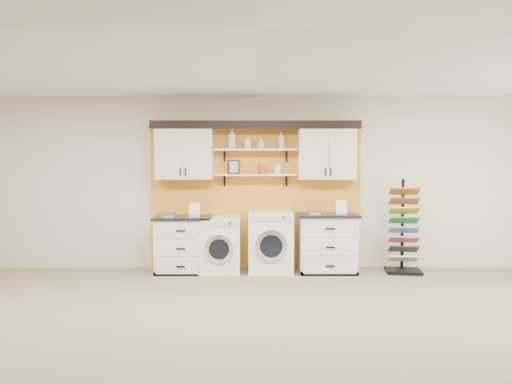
{
  "coord_description": "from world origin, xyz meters",
  "views": [
    {
      "loc": [
        -0.01,
        -4.15,
        1.67
      ],
      "look_at": [
        0.0,
        2.3,
        1.34
      ],
      "focal_mm": 35.0,
      "sensor_mm": 36.0,
      "label": 1
    }
  ],
  "objects_px": {
    "base_cabinet_right": "(327,243)",
    "sample_rack": "(403,242)",
    "base_cabinet_left": "(184,244)",
    "washer": "(221,245)",
    "dryer": "(271,242)"
  },
  "relations": [
    {
      "from": "base_cabinet_left",
      "to": "sample_rack",
      "type": "relative_size",
      "value": 0.61
    },
    {
      "from": "base_cabinet_right",
      "to": "sample_rack",
      "type": "xyz_separation_m",
      "value": [
        1.19,
        -0.04,
        0.02
      ]
    },
    {
      "from": "base_cabinet_left",
      "to": "washer",
      "type": "distance_m",
      "value": 0.58
    },
    {
      "from": "dryer",
      "to": "sample_rack",
      "type": "height_order",
      "value": "sample_rack"
    },
    {
      "from": "base_cabinet_left",
      "to": "dryer",
      "type": "xyz_separation_m",
      "value": [
        1.37,
        -0.0,
        0.04
      ]
    },
    {
      "from": "base_cabinet_left",
      "to": "sample_rack",
      "type": "height_order",
      "value": "sample_rack"
    },
    {
      "from": "base_cabinet_left",
      "to": "base_cabinet_right",
      "type": "distance_m",
      "value": 2.26
    },
    {
      "from": "base_cabinet_left",
      "to": "base_cabinet_right",
      "type": "relative_size",
      "value": 0.96
    },
    {
      "from": "washer",
      "to": "dryer",
      "type": "xyz_separation_m",
      "value": [
        0.79,
        0.0,
        0.05
      ]
    },
    {
      "from": "washer",
      "to": "base_cabinet_left",
      "type": "bearing_deg",
      "value": 179.66
    },
    {
      "from": "base_cabinet_left",
      "to": "base_cabinet_right",
      "type": "bearing_deg",
      "value": -0.0
    },
    {
      "from": "washer",
      "to": "dryer",
      "type": "height_order",
      "value": "dryer"
    },
    {
      "from": "washer",
      "to": "base_cabinet_right",
      "type": "bearing_deg",
      "value": 0.12
    },
    {
      "from": "base_cabinet_left",
      "to": "base_cabinet_right",
      "type": "height_order",
      "value": "base_cabinet_right"
    },
    {
      "from": "base_cabinet_right",
      "to": "sample_rack",
      "type": "bearing_deg",
      "value": -1.94
    }
  ]
}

